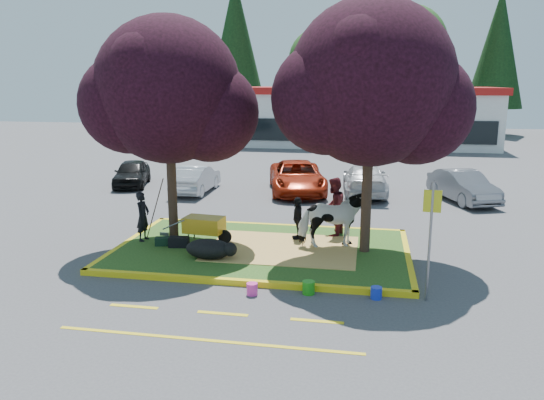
% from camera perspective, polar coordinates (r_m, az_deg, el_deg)
% --- Properties ---
extents(ground, '(90.00, 90.00, 0.00)m').
position_cam_1_polar(ground, '(15.31, -1.09, -5.65)').
color(ground, '#424244').
rests_on(ground, ground).
extents(median_island, '(8.00, 5.00, 0.15)m').
position_cam_1_polar(median_island, '(15.28, -1.09, -5.38)').
color(median_island, '#234816').
rests_on(median_island, ground).
extents(curb_near, '(8.30, 0.16, 0.15)m').
position_cam_1_polar(curb_near, '(12.91, -3.39, -8.85)').
color(curb_near, yellow).
rests_on(curb_near, ground).
extents(curb_far, '(8.30, 0.16, 0.15)m').
position_cam_1_polar(curb_far, '(17.71, 0.56, -2.85)').
color(curb_far, yellow).
rests_on(curb_far, ground).
extents(curb_left, '(0.16, 5.30, 0.15)m').
position_cam_1_polar(curb_left, '(16.55, -15.12, -4.41)').
color(curb_left, yellow).
rests_on(curb_left, ground).
extents(curb_right, '(0.16, 5.30, 0.15)m').
position_cam_1_polar(curb_right, '(15.05, 14.40, -6.07)').
color(curb_right, yellow).
rests_on(curb_right, ground).
extents(straw_bedding, '(4.20, 3.00, 0.01)m').
position_cam_1_polar(straw_bedding, '(15.15, 1.14, -5.22)').
color(straw_bedding, '#E8B65F').
rests_on(straw_bedding, median_island).
extents(tree_purple_left, '(5.06, 4.20, 6.51)m').
position_cam_1_polar(tree_purple_left, '(15.70, -11.06, 10.79)').
color(tree_purple_left, black).
rests_on(tree_purple_left, median_island).
extents(tree_purple_right, '(5.30, 4.40, 6.82)m').
position_cam_1_polar(tree_purple_right, '(14.43, 10.66, 11.47)').
color(tree_purple_right, black).
rests_on(tree_purple_right, median_island).
extents(fire_lane_stripe_a, '(1.10, 0.12, 0.01)m').
position_cam_1_polar(fire_lane_stripe_a, '(12.16, -14.62, -11.03)').
color(fire_lane_stripe_a, yellow).
rests_on(fire_lane_stripe_a, ground).
extents(fire_lane_stripe_b, '(1.10, 0.12, 0.01)m').
position_cam_1_polar(fire_lane_stripe_b, '(11.50, -5.33, -12.07)').
color(fire_lane_stripe_b, yellow).
rests_on(fire_lane_stripe_b, ground).
extents(fire_lane_stripe_c, '(1.10, 0.12, 0.01)m').
position_cam_1_polar(fire_lane_stripe_c, '(11.16, 4.86, -12.84)').
color(fire_lane_stripe_c, yellow).
rests_on(fire_lane_stripe_c, ground).
extents(fire_lane_long, '(6.00, 0.10, 0.01)m').
position_cam_1_polar(fire_lane_long, '(10.47, -7.16, -14.73)').
color(fire_lane_long, yellow).
rests_on(fire_lane_long, ground).
extents(retail_building, '(20.40, 8.40, 4.40)m').
position_cam_1_polar(retail_building, '(42.31, 9.23, 8.98)').
color(retail_building, silver).
rests_on(retail_building, ground).
extents(treeline, '(46.58, 7.80, 14.63)m').
position_cam_1_polar(treeline, '(51.96, 8.83, 15.69)').
color(treeline, black).
rests_on(treeline, ground).
extents(cow, '(2.11, 1.43, 1.63)m').
position_cam_1_polar(cow, '(15.12, 6.60, -2.15)').
color(cow, white).
rests_on(cow, median_island).
extents(calf, '(1.34, 0.87, 0.54)m').
position_cam_1_polar(calf, '(14.34, -6.83, -5.24)').
color(calf, black).
rests_on(calf, median_island).
extents(handler, '(0.39, 0.56, 1.47)m').
position_cam_1_polar(handler, '(16.21, -13.72, -1.72)').
color(handler, black).
rests_on(handler, median_island).
extents(visitor_a, '(0.88, 1.02, 1.81)m').
position_cam_1_polar(visitor_a, '(16.31, 6.65, -0.74)').
color(visitor_a, '#4D161C').
rests_on(visitor_a, median_island).
extents(visitor_b, '(0.48, 0.81, 1.30)m').
position_cam_1_polar(visitor_b, '(15.90, 2.77, -1.96)').
color(visitor_b, black).
rests_on(visitor_b, median_island).
extents(wheelbarrow, '(2.04, 0.80, 0.77)m').
position_cam_1_polar(wheelbarrow, '(15.70, -7.26, -2.69)').
color(wheelbarrow, black).
rests_on(wheelbarrow, median_island).
extents(gear_bag_dark, '(0.60, 0.38, 0.29)m').
position_cam_1_polar(gear_bag_dark, '(15.51, -9.99, -4.46)').
color(gear_bag_dark, black).
rests_on(gear_bag_dark, median_island).
extents(gear_bag_green, '(0.49, 0.38, 0.23)m').
position_cam_1_polar(gear_bag_green, '(15.75, -11.66, -4.36)').
color(gear_bag_green, black).
rests_on(gear_bag_green, median_island).
extents(sign_post, '(0.38, 0.07, 2.72)m').
position_cam_1_polar(sign_post, '(12.03, 16.70, -2.86)').
color(sign_post, slate).
rests_on(sign_post, ground).
extents(bucket_green, '(0.30, 0.30, 0.31)m').
position_cam_1_polar(bucket_green, '(12.41, 3.95, -9.37)').
color(bucket_green, '#219717').
rests_on(bucket_green, ground).
extents(bucket_pink, '(0.29, 0.29, 0.28)m').
position_cam_1_polar(bucket_pink, '(12.35, -2.15, -9.54)').
color(bucket_pink, '#F135A1').
rests_on(bucket_pink, ground).
extents(bucket_blue, '(0.34, 0.34, 0.27)m').
position_cam_1_polar(bucket_blue, '(12.36, 11.15, -9.77)').
color(bucket_blue, '#1A34D3').
rests_on(bucket_blue, ground).
extents(car_black, '(2.31, 3.79, 1.21)m').
position_cam_1_polar(car_black, '(25.81, -14.84, 2.83)').
color(car_black, black).
rests_on(car_black, ground).
extents(car_silver, '(1.32, 3.69, 1.21)m').
position_cam_1_polar(car_silver, '(23.65, -8.19, 2.27)').
color(car_silver, '#AEB2B6').
rests_on(car_silver, ground).
extents(car_red, '(3.29, 5.33, 1.38)m').
position_cam_1_polar(car_red, '(23.41, 2.71, 2.49)').
color(car_red, '#9F240D').
rests_on(car_red, ground).
extents(car_white, '(2.11, 4.59, 1.30)m').
position_cam_1_polar(car_white, '(23.36, 9.94, 2.19)').
color(car_white, silver).
rests_on(car_white, ground).
extents(car_grey, '(2.62, 4.08, 1.27)m').
position_cam_1_polar(car_grey, '(22.96, 19.87, 1.41)').
color(car_grey, slate).
rests_on(car_grey, ground).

